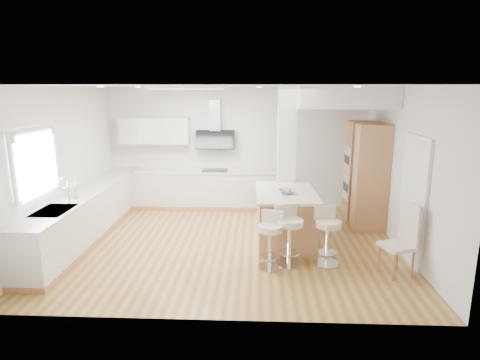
# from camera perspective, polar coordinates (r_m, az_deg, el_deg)

# --- Properties ---
(ground) EXTENTS (6.00, 6.00, 0.00)m
(ground) POSITION_cam_1_polar(r_m,az_deg,el_deg) (7.42, -1.40, -8.94)
(ground) COLOR #AA7D3F
(ground) RESTS_ON ground
(ceiling) EXTENTS (6.00, 5.00, 0.02)m
(ceiling) POSITION_cam_1_polar(r_m,az_deg,el_deg) (7.42, -1.40, -8.94)
(ceiling) COLOR white
(ceiling) RESTS_ON ground
(wall_back) EXTENTS (6.00, 0.04, 2.80)m
(wall_back) POSITION_cam_1_polar(r_m,az_deg,el_deg) (9.48, -0.42, 4.67)
(wall_back) COLOR silver
(wall_back) RESTS_ON ground
(wall_left) EXTENTS (0.04, 5.00, 2.80)m
(wall_left) POSITION_cam_1_polar(r_m,az_deg,el_deg) (7.82, -23.99, 1.77)
(wall_left) COLOR silver
(wall_left) RESTS_ON ground
(wall_right) EXTENTS (0.04, 5.00, 2.80)m
(wall_right) POSITION_cam_1_polar(r_m,az_deg,el_deg) (7.44, 22.27, 1.41)
(wall_right) COLOR silver
(wall_right) RESTS_ON ground
(skylight) EXTENTS (4.10, 2.10, 0.06)m
(skylight) POSITION_cam_1_polar(r_m,az_deg,el_deg) (7.57, -7.34, 12.90)
(skylight) COLOR white
(skylight) RESTS_ON ground
(window_left) EXTENTS (0.06, 1.28, 1.07)m
(window_left) POSITION_cam_1_polar(r_m,az_deg,el_deg) (6.97, -27.11, 2.69)
(window_left) COLOR silver
(window_left) RESTS_ON ground
(doorway_right) EXTENTS (0.05, 1.00, 2.10)m
(doorway_right) POSITION_cam_1_polar(r_m,az_deg,el_deg) (6.97, 23.41, -2.80)
(doorway_right) COLOR #49403A
(doorway_right) RESTS_ON ground
(counter_left) EXTENTS (0.63, 4.50, 1.35)m
(counter_left) POSITION_cam_1_polar(r_m,az_deg,el_deg) (8.11, -20.76, -4.44)
(counter_left) COLOR #B57D4D
(counter_left) RESTS_ON ground
(counter_back) EXTENTS (3.62, 0.63, 2.50)m
(counter_back) POSITION_cam_1_polar(r_m,az_deg,el_deg) (9.42, -6.06, 0.19)
(counter_back) COLOR #B57D4D
(counter_back) RESTS_ON ground
(pillar) EXTENTS (0.35, 0.35, 2.80)m
(pillar) POSITION_cam_1_polar(r_m,az_deg,el_deg) (7.95, 6.59, 2.99)
(pillar) COLOR white
(pillar) RESTS_ON ground
(soffit) EXTENTS (1.78, 2.20, 0.40)m
(soffit) POSITION_cam_1_polar(r_m,az_deg,el_deg) (8.42, 13.88, 11.47)
(soffit) COLOR white
(soffit) RESTS_ON ground
(oven_column) EXTENTS (0.63, 1.21, 2.10)m
(oven_column) POSITION_cam_1_polar(r_m,az_deg,el_deg) (8.56, 17.33, 0.80)
(oven_column) COLOR #B57D4D
(oven_column) RESTS_ON ground
(peninsula) EXTENTS (1.09, 1.62, 1.05)m
(peninsula) POSITION_cam_1_polar(r_m,az_deg,el_deg) (7.31, 6.43, -5.24)
(peninsula) COLOR #B57D4D
(peninsula) RESTS_ON ground
(bar_stool_a) EXTENTS (0.50, 0.50, 0.91)m
(bar_stool_a) POSITION_cam_1_polar(r_m,az_deg,el_deg) (6.28, 4.36, -8.12)
(bar_stool_a) COLOR silver
(bar_stool_a) RESTS_ON ground
(bar_stool_b) EXTENTS (0.57, 0.57, 0.97)m
(bar_stool_b) POSITION_cam_1_polar(r_m,az_deg,el_deg) (6.41, 6.99, -7.39)
(bar_stool_b) COLOR silver
(bar_stool_b) RESTS_ON ground
(bar_stool_c) EXTENTS (0.52, 0.52, 0.93)m
(bar_stool_c) POSITION_cam_1_polar(r_m,az_deg,el_deg) (6.54, 12.32, -7.40)
(bar_stool_c) COLOR silver
(bar_stool_c) RESTS_ON ground
(dining_chair) EXTENTS (0.55, 0.55, 1.10)m
(dining_chair) POSITION_cam_1_polar(r_m,az_deg,el_deg) (6.54, 22.19, -7.46)
(dining_chair) COLOR beige
(dining_chair) RESTS_ON ground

